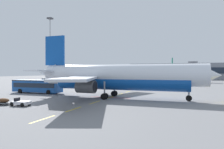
{
  "coord_description": "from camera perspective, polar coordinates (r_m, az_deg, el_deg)",
  "views": [
    {
      "loc": [
        31.93,
        -15.5,
        4.81
      ],
      "look_at": [
        18.81,
        20.79,
        4.36
      ],
      "focal_mm": 34.06,
      "sensor_mm": 36.0,
      "label": 1
    }
  ],
  "objects": [
    {
      "name": "apron_shuttle_bus",
      "position": [
        51.26,
        -19.47,
        -2.79
      ],
      "size": [
        12.03,
        3.06,
        3.0
      ],
      "color": "#194C99",
      "rests_on": "ground"
    },
    {
      "name": "airliner_foreground",
      "position": [
        39.09,
        1.32,
        -0.59
      ],
      "size": [
        34.66,
        34.63,
        12.2
      ],
      "color": "silver",
      "rests_on": "ground"
    },
    {
      "name": "terminal_satellite",
      "position": [
        155.88,
        17.39,
        0.8
      ],
      "size": [
        63.21,
        26.54,
        12.08
      ],
      "color": "gray",
      "rests_on": "ground"
    },
    {
      "name": "baggage_train",
      "position": [
        35.14,
        -27.06,
        -6.41
      ],
      "size": [
        8.63,
        1.71,
        1.14
      ],
      "color": "silver",
      "rests_on": "ground"
    },
    {
      "name": "airliner_far_center",
      "position": [
        100.94,
        16.35,
        0.13
      ],
      "size": [
        33.93,
        34.43,
        12.07
      ],
      "color": "white",
      "rests_on": "ground"
    },
    {
      "name": "apron_light_mast_near",
      "position": [
        84.39,
        -16.28,
        8.07
      ],
      "size": [
        1.8,
        1.8,
        25.32
      ],
      "color": "slate",
      "rests_on": "ground"
    },
    {
      "name": "uld_cargo_container",
      "position": [
        48.6,
        -15.83,
        -4.09
      ],
      "size": [
        1.94,
        1.92,
        1.6
      ],
      "color": "#194C9E",
      "rests_on": "ground"
    },
    {
      "name": "fuel_service_truck",
      "position": [
        61.88,
        -16.64,
        -2.29
      ],
      "size": [
        3.4,
        7.26,
        3.14
      ],
      "color": "black",
      "rests_on": "ground"
    },
    {
      "name": "apron_paint_markings",
      "position": [
        55.14,
        5.17,
        -4.33
      ],
      "size": [
        8.0,
        94.97,
        0.01
      ],
      "color": "yellow",
      "rests_on": "ground"
    }
  ]
}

